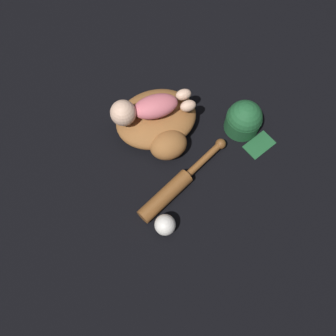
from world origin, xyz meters
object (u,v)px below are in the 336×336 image
baby_figure (146,108)px  baseball_bat (175,187)px  baseball_cap (244,120)px  baseball (165,225)px  baseball_glove (158,123)px

baby_figure → baseball_bat: size_ratio=0.71×
baby_figure → baseball_bat: bearing=65.0°
baseball_bat → baseball_cap: bearing=178.1°
baseball_bat → baseball: baseball is taller
baseball_bat → baseball: bearing=29.7°
baseball_bat → baby_figure: bearing=-115.0°
baseball_glove → baseball_cap: (-0.24, 0.24, 0.01)m
baseball_glove → baby_figure: size_ratio=1.30×
baseball → baby_figure: bearing=-126.8°
baseball → baseball_cap: size_ratio=0.34×
baseball_bat → baseball_cap: size_ratio=2.00×
baseball_cap → baseball_glove: bearing=-44.9°
baseball_bat → baseball: (0.13, 0.07, 0.01)m
baseball → baseball_cap: (-0.51, -0.06, 0.02)m
baseball_glove → baby_figure: baby_figure is taller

